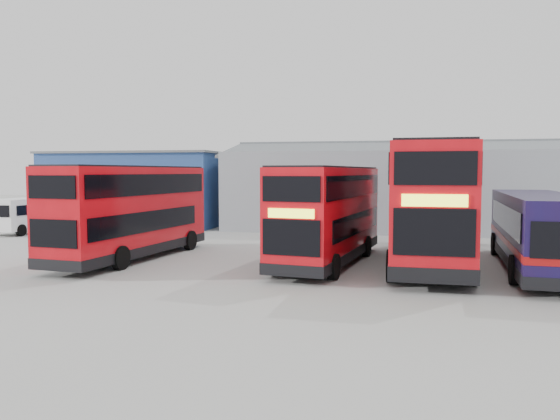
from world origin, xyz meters
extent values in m
plane|color=#989793|center=(0.00, 0.00, 0.00)|extent=(120.00, 120.00, 0.00)
cube|color=navy|center=(-14.00, 18.00, 2.50)|extent=(12.00, 8.00, 5.00)
cube|color=slate|center=(-14.00, 18.00, 5.05)|extent=(12.30, 8.30, 0.15)
cube|color=#4A7DD3|center=(-14.00, 13.90, 3.00)|extent=(3.96, 0.15, 1.40)
cube|color=#959AA3|center=(8.00, 20.00, 2.50)|extent=(30.00, 12.00, 5.00)
cube|color=slate|center=(8.00, 17.20, 5.25)|extent=(30.50, 6.33, 1.29)
cube|color=slate|center=(8.00, 22.80, 5.25)|extent=(30.50, 6.33, 1.29)
cube|color=red|center=(-7.27, 2.92, 2.13)|extent=(3.28, 9.60, 3.63)
cube|color=black|center=(-7.27, 2.92, 0.49)|extent=(3.32, 9.64, 0.40)
cube|color=black|center=(-6.18, 2.43, 1.70)|extent=(0.94, 7.93, 0.85)
cube|color=black|center=(-8.44, 2.69, 1.70)|extent=(0.94, 7.93, 0.85)
cube|color=black|center=(-6.14, 2.79, 3.23)|extent=(1.04, 8.82, 0.85)
cube|color=black|center=(-8.40, 3.04, 3.23)|extent=(1.04, 8.82, 0.85)
cube|color=black|center=(-6.74, 7.61, 1.61)|extent=(2.01, 0.27, 1.21)
cube|color=black|center=(-6.74, 7.61, 3.23)|extent=(2.01, 0.27, 0.85)
cube|color=#FCFF35|center=(-6.74, 7.62, 2.42)|extent=(1.61, 0.22, 0.31)
cube|color=black|center=(-7.80, -1.78, 1.61)|extent=(1.96, 0.27, 0.99)
cube|color=black|center=(-7.80, -1.78, 3.23)|extent=(1.96, 0.27, 0.81)
cube|color=black|center=(-7.27, 2.92, 3.96)|extent=(3.13, 9.45, 0.09)
cylinder|color=black|center=(-5.83, 6.05, 0.47)|extent=(0.39, 0.96, 0.93)
cylinder|color=black|center=(-7.97, 6.29, 0.47)|extent=(0.39, 0.96, 0.93)
cylinder|color=black|center=(-6.46, 0.44, 0.47)|extent=(0.39, 0.96, 0.93)
cylinder|color=black|center=(-8.60, 0.68, 0.47)|extent=(0.39, 0.96, 0.93)
cube|color=red|center=(1.17, 3.54, 2.11)|extent=(3.60, 9.54, 3.59)
cube|color=black|center=(1.17, 3.54, 0.49)|extent=(3.64, 9.58, 0.40)
cube|color=black|center=(0.11, 4.06, 1.68)|extent=(1.24, 7.80, 0.84)
cube|color=black|center=(2.34, 3.72, 1.68)|extent=(1.24, 7.80, 0.84)
cube|color=black|center=(0.06, 3.71, 3.19)|extent=(1.37, 8.68, 0.84)
cube|color=black|center=(2.28, 3.37, 3.19)|extent=(1.37, 8.68, 0.84)
cube|color=black|center=(0.46, -1.07, 1.60)|extent=(1.98, 0.35, 1.20)
cube|color=black|center=(0.46, -1.07, 3.19)|extent=(1.98, 0.35, 0.84)
cube|color=#FCFF35|center=(0.46, -1.08, 2.39)|extent=(1.58, 0.28, 0.31)
cube|color=black|center=(1.88, 8.16, 1.60)|extent=(1.93, 0.34, 0.98)
cube|color=black|center=(1.88, 8.16, 3.19)|extent=(1.93, 0.34, 0.80)
cube|color=black|center=(1.17, 3.54, 3.92)|extent=(3.45, 9.38, 0.09)
cylinder|color=black|center=(-0.37, 0.51, 0.46)|extent=(0.42, 0.95, 0.92)
cylinder|color=black|center=(1.73, 0.18, 0.46)|extent=(0.42, 0.95, 0.92)
cylinder|color=black|center=(0.47, 6.03, 0.46)|extent=(0.42, 0.95, 0.92)
cylinder|color=black|center=(2.58, 5.70, 0.46)|extent=(0.42, 0.95, 0.92)
cube|color=red|center=(5.10, 4.06, 2.54)|extent=(2.99, 11.32, 4.34)
cube|color=black|center=(5.10, 4.06, 0.59)|extent=(3.04, 11.36, 0.48)
cube|color=black|center=(3.76, 4.53, 2.03)|extent=(0.32, 9.53, 1.02)
cube|color=black|center=(6.48, 4.45, 2.03)|extent=(0.32, 9.53, 1.02)
cube|color=black|center=(3.75, 4.10, 3.86)|extent=(0.35, 10.60, 1.02)
cube|color=black|center=(6.46, 4.03, 3.86)|extent=(0.35, 10.60, 1.02)
cube|color=black|center=(4.94, -1.58, 1.93)|extent=(2.41, 0.12, 1.45)
cube|color=black|center=(4.94, -1.58, 3.86)|extent=(2.41, 0.12, 1.02)
cube|color=#FCFF35|center=(4.94, -1.59, 2.89)|extent=(1.93, 0.10, 0.37)
cube|color=black|center=(5.26, 9.71, 1.93)|extent=(2.36, 0.12, 1.18)
cube|color=black|center=(5.26, 9.71, 3.86)|extent=(2.36, 0.12, 0.96)
cube|color=black|center=(5.10, 4.06, 4.73)|extent=(2.83, 11.15, 0.11)
cylinder|color=black|center=(3.71, 0.19, 0.56)|extent=(0.37, 1.12, 1.11)
cylinder|color=black|center=(6.28, 0.12, 0.56)|extent=(0.37, 1.12, 1.11)
cylinder|color=black|center=(3.90, 6.94, 0.56)|extent=(0.37, 1.12, 1.11)
cylinder|color=black|center=(6.47, 6.86, 0.56)|extent=(0.37, 1.12, 1.11)
cube|color=#110C36|center=(9.10, 3.49, 1.63)|extent=(3.27, 10.85, 2.57)
cube|color=black|center=(9.10, 3.49, 0.51)|extent=(3.31, 10.89, 0.39)
cube|color=#950B0C|center=(9.10, 3.49, 1.17)|extent=(3.30, 10.88, 0.24)
cube|color=black|center=(7.85, 3.30, 2.04)|extent=(0.76, 8.92, 0.92)
cube|color=black|center=(9.53, 8.84, 1.80)|extent=(2.18, 0.22, 1.26)
cylinder|color=black|center=(10.57, 7.17, 0.51)|extent=(0.39, 1.03, 1.01)
cylinder|color=black|center=(8.24, 7.36, 0.51)|extent=(0.39, 1.03, 1.01)
cylinder|color=black|center=(7.70, 0.58, 0.51)|extent=(0.39, 1.03, 1.01)
cube|color=white|center=(-18.34, 11.01, 1.22)|extent=(2.32, 5.00, 1.85)
cube|color=black|center=(-17.47, 9.38, 1.51)|extent=(0.12, 0.88, 0.58)
cylinder|color=black|center=(-17.54, 9.29, 0.35)|extent=(0.29, 0.72, 0.70)
cylinder|color=black|center=(-19.14, 12.73, 0.35)|extent=(0.29, 0.72, 0.70)
cylinder|color=black|center=(-17.28, 12.59, 0.35)|extent=(0.29, 0.72, 0.70)
camera|label=1|loc=(3.78, -18.53, 3.75)|focal=35.00mm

